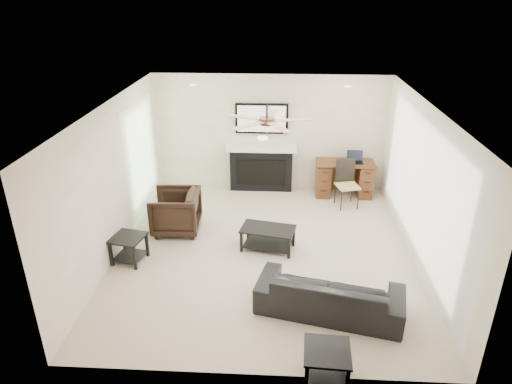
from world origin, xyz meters
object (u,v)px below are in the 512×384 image
sofa (330,293)px  desk (344,179)px  coffee_table (268,239)px  armchair (176,212)px  fireplace_unit (261,148)px

sofa → desk: bearing=-86.2°
sofa → coffee_table: 1.84m
sofa → armchair: size_ratio=2.33×
coffee_table → fireplace_unit: bearing=106.7°
fireplace_unit → sofa: bearing=-74.7°
coffee_table → desk: 2.79m
desk → fireplace_unit: bearing=173.1°
coffee_table → desk: desk is taller
armchair → desk: bearing=116.0°
desk → armchair: bearing=-151.6°
sofa → fireplace_unit: fireplace_unit is taller
sofa → armchair: 3.38m
sofa → fireplace_unit: size_ratio=1.04×
armchair → desk: (3.25, 1.76, -0.01)m
armchair → fireplace_unit: 2.53m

